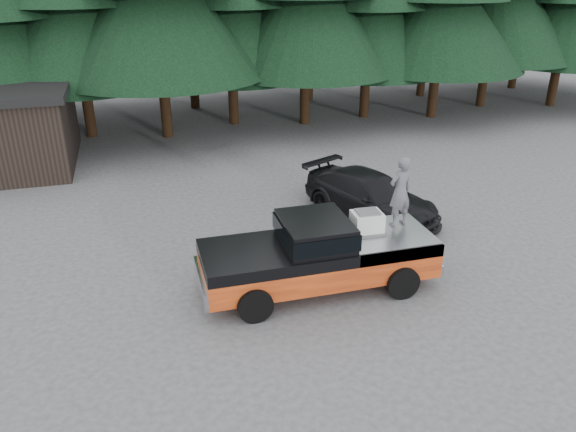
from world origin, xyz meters
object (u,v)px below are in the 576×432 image
object	(u,v)px
pickup_truck	(318,265)
man_on_bed	(400,191)
air_compressor	(367,223)
parked_car	(371,196)

from	to	relation	value
pickup_truck	man_on_bed	bearing A→B (deg)	8.68
air_compressor	parked_car	xyz separation A→B (m)	(1.73, 3.61, -0.88)
pickup_truck	man_on_bed	distance (m)	2.81
pickup_truck	man_on_bed	size ratio (longest dim) A/B	3.23
man_on_bed	pickup_truck	bearing A→B (deg)	-6.05
pickup_truck	man_on_bed	xyz separation A→B (m)	(2.29, 0.35, 1.59)
pickup_truck	parked_car	world-z (taller)	parked_car
man_on_bed	air_compressor	bearing A→B (deg)	-3.31
man_on_bed	parked_car	world-z (taller)	man_on_bed
pickup_truck	parked_car	bearing A→B (deg)	50.86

